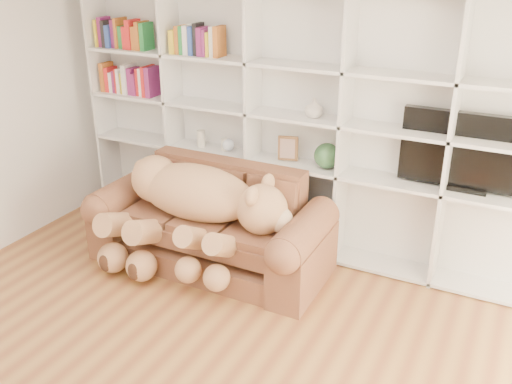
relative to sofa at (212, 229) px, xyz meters
The scene contains 12 objects.
wall_back 1.41m from the sofa, 55.80° to the left, with size 5.00×0.02×2.70m, color white.
bookshelf 1.22m from the sofa, 65.23° to the left, with size 4.43×0.35×2.40m.
sofa is the anchor object (origin of this frame).
teddy_bear 0.35m from the sofa, 115.67° to the right, with size 1.64×0.89×0.95m.
throw_pillow 0.68m from the sofa, 165.67° to the left, with size 0.40×0.13×0.40m, color #4F0D0F.
tv 2.28m from the sofa, 18.26° to the left, with size 1.08×0.18×0.64m.
picture_frame 1.01m from the sofa, 52.96° to the left, with size 0.18×0.03×0.23m, color brown.
green_vase 1.22m from the sofa, 36.19° to the left, with size 0.23×0.23×0.23m, color #305D34.
figurine_tall 0.98m from the sofa, 127.41° to the left, with size 0.08×0.08×0.16m, color beige.
figurine_short 0.87m from the sofa, 108.31° to the left, with size 0.07×0.07×0.12m, color beige.
snow_globe 0.87m from the sofa, 104.76° to the left, with size 0.12×0.12×0.12m, color silver.
shelf_vase 1.41m from the sofa, 41.28° to the left, with size 0.16×0.16×0.17m, color beige.
Camera 1 is at (1.87, -2.23, 2.70)m, focal length 40.00 mm.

